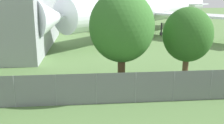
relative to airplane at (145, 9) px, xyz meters
name	(u,v)px	position (x,y,z in m)	size (l,w,h in m)	color
perimeter_fence	(135,88)	(-6.68, -28.29, -3.26)	(56.07, 0.07, 2.08)	gray
airplane	(145,9)	(0.00, 0.00, 0.00)	(33.80, 35.13, 13.17)	white
tree_near_hangar	(122,27)	(-7.35, -26.28, 0.43)	(4.48, 4.48, 7.22)	brown
tree_left_of_cabin	(188,35)	(-2.59, -26.14, -0.22)	(3.54, 3.54, 6.05)	brown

